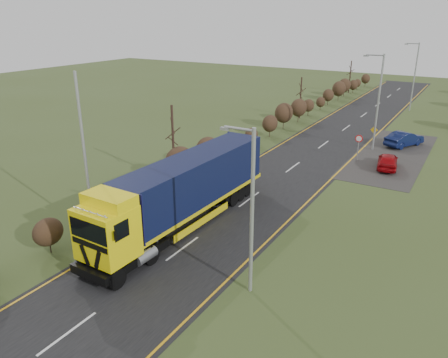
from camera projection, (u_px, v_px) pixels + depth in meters
ground at (220, 221)px, 27.49m from camera, size 160.00×160.00×0.00m
road at (283, 174)px, 35.53m from camera, size 8.00×120.00×0.02m
layby at (391, 155)px, 40.47m from camera, size 6.00×18.00×0.02m
lane_markings at (282, 175)px, 35.27m from camera, size 7.52×116.00×0.01m
hedgerow at (207, 151)px, 36.13m from camera, size 2.24×102.04×6.05m
lorry at (183, 190)px, 26.02m from camera, size 2.98×15.38×4.27m
car_red_hatchback at (388, 161)px, 36.71m from camera, size 2.16×4.05×1.31m
car_blue_sedan at (404, 139)px, 42.91m from camera, size 3.31×4.64×1.45m
streetlight_near at (250, 207)px, 19.14m from camera, size 1.69×0.18×7.88m
streetlight_mid at (377, 99)px, 40.35m from camera, size 1.90×0.18×8.92m
streetlight_far at (414, 74)px, 57.43m from camera, size 1.88×0.18×8.81m
left_pole at (85, 158)px, 24.25m from camera, size 0.16×0.16×9.48m
speed_sign at (359, 143)px, 38.24m from camera, size 0.65×0.10×2.37m
warning_board at (374, 134)px, 43.23m from camera, size 0.72×0.11×1.88m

